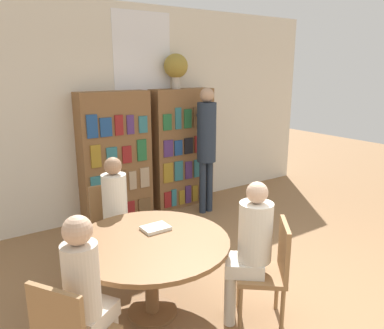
% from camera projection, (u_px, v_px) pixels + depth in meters
% --- Properties ---
extents(ground_plane, '(16.00, 16.00, 0.00)m').
position_uv_depth(ground_plane, '(335.00, 326.00, 3.18)').
color(ground_plane, olive).
extents(wall_back, '(6.40, 0.07, 3.00)m').
position_uv_depth(wall_back, '(143.00, 111.00, 5.55)').
color(wall_back, beige).
rests_on(wall_back, ground_plane).
extents(bookshelf_left, '(1.00, 0.34, 1.83)m').
position_uv_depth(bookshelf_left, '(115.00, 158.00, 5.24)').
color(bookshelf_left, brown).
rests_on(bookshelf_left, ground_plane).
extents(bookshelf_right, '(1.00, 0.34, 1.83)m').
position_uv_depth(bookshelf_right, '(182.00, 148.00, 5.85)').
color(bookshelf_right, brown).
rests_on(bookshelf_right, ground_plane).
extents(flower_vase, '(0.36, 0.36, 0.51)m').
position_uv_depth(flower_vase, '(176.00, 67.00, 5.49)').
color(flower_vase, '#B7AD9E').
rests_on(flower_vase, bookshelf_right).
extents(reading_table, '(1.35, 1.35, 0.71)m').
position_uv_depth(reading_table, '(151.00, 251.00, 3.20)').
color(reading_table, brown).
rests_on(reading_table, ground_plane).
extents(chair_left_side, '(0.42, 0.42, 0.91)m').
position_uv_depth(chair_left_side, '(112.00, 222.00, 4.07)').
color(chair_left_side, olive).
rests_on(chair_left_side, ground_plane).
extents(chair_far_side, '(0.56, 0.56, 0.91)m').
position_uv_depth(chair_far_side, '(270.00, 267.00, 3.13)').
color(chair_far_side, olive).
rests_on(chair_far_side, ground_plane).
extents(seated_reader_left, '(0.28, 0.38, 1.26)m').
position_uv_depth(seated_reader_left, '(117.00, 209.00, 3.86)').
color(seated_reader_left, silver).
rests_on(seated_reader_left, ground_plane).
extents(seated_reader_right, '(0.42, 0.42, 1.25)m').
position_uv_depth(seated_reader_right, '(250.00, 243.00, 3.10)').
color(seated_reader_right, silver).
rests_on(seated_reader_right, ground_plane).
extents(seated_reader_back, '(0.39, 0.37, 1.26)m').
position_uv_depth(seated_reader_back, '(88.00, 292.00, 2.43)').
color(seated_reader_back, beige).
rests_on(seated_reader_back, ground_plane).
extents(librarian_standing, '(0.28, 0.55, 1.86)m').
position_uv_depth(librarian_standing, '(206.00, 138.00, 5.44)').
color(librarian_standing, '#232D3D').
rests_on(librarian_standing, ground_plane).
extents(open_book_on_table, '(0.24, 0.18, 0.03)m').
position_uv_depth(open_book_on_table, '(156.00, 228.00, 3.37)').
color(open_book_on_table, silver).
rests_on(open_book_on_table, reading_table).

